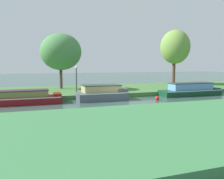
# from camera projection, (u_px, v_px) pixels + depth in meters

# --- Properties ---
(ground_plane) EXTENTS (120.00, 120.00, 0.00)m
(ground_plane) POSITION_uv_depth(u_px,v_px,m) (122.00, 101.00, 20.68)
(ground_plane) COLOR #354F47
(riverbank_far) EXTENTS (72.00, 10.00, 0.40)m
(riverbank_far) POSITION_uv_depth(u_px,v_px,m) (99.00, 90.00, 27.23)
(riverbank_far) COLOR #427038
(riverbank_far) RESTS_ON ground_plane
(riverbank_near) EXTENTS (72.00, 10.00, 0.40)m
(riverbank_near) POSITION_uv_depth(u_px,v_px,m) (186.00, 124.00, 12.20)
(riverbank_near) COLOR #387644
(riverbank_near) RESTS_ON ground_plane
(maroon_barge) EXTENTS (5.66, 1.81, 1.13)m
(maroon_barge) POSITION_uv_depth(u_px,v_px,m) (23.00, 98.00, 19.18)
(maroon_barge) COLOR maroon
(maroon_barge) RESTS_ON ground_plane
(slate_narrowboat) EXTENTS (4.35, 2.15, 1.36)m
(slate_narrowboat) POSITION_uv_depth(u_px,v_px,m) (102.00, 93.00, 21.30)
(slate_narrowboat) COLOR #48525D
(slate_narrowboat) RESTS_ON ground_plane
(forest_cruiser) EXTENTS (6.42, 1.80, 1.29)m
(forest_cruiser) POSITION_uv_depth(u_px,v_px,m) (191.00, 90.00, 24.33)
(forest_cruiser) COLOR #123D28
(forest_cruiser) RESTS_ON ground_plane
(willow_tree_left) EXTENTS (4.46, 4.74, 6.07)m
(willow_tree_left) POSITION_uv_depth(u_px,v_px,m) (61.00, 52.00, 26.31)
(willow_tree_left) COLOR brown
(willow_tree_left) RESTS_ON riverbank_far
(willow_tree_centre) EXTENTS (3.78, 4.34, 7.29)m
(willow_tree_centre) POSITION_uv_depth(u_px,v_px,m) (175.00, 47.00, 32.55)
(willow_tree_centre) COLOR brown
(willow_tree_centre) RESTS_ON riverbank_far
(lamp_post) EXTENTS (0.24, 0.24, 2.57)m
(lamp_post) POSITION_uv_depth(u_px,v_px,m) (76.00, 76.00, 22.70)
(lamp_post) COLOR #333338
(lamp_post) RESTS_ON riverbank_far
(mooring_post_near) EXTENTS (0.15, 0.15, 0.73)m
(mooring_post_near) POSITION_uv_depth(u_px,v_px,m) (90.00, 90.00, 22.29)
(mooring_post_near) COLOR #4F4028
(mooring_post_near) RESTS_ON riverbank_far
(mooring_post_far) EXTENTS (0.17, 0.17, 0.62)m
(mooring_post_far) POSITION_uv_depth(u_px,v_px,m) (183.00, 87.00, 25.59)
(mooring_post_far) COLOR #4D391F
(mooring_post_far) RESTS_ON riverbank_far
(channel_buoy) EXTENTS (0.36, 0.36, 0.36)m
(channel_buoy) POSITION_uv_depth(u_px,v_px,m) (157.00, 98.00, 21.15)
(channel_buoy) COLOR red
(channel_buoy) RESTS_ON ground_plane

